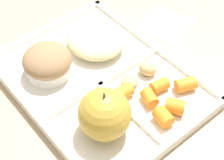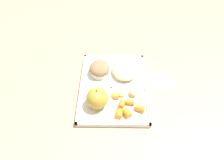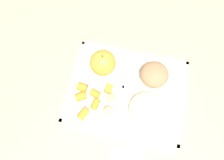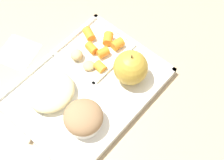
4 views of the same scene
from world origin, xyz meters
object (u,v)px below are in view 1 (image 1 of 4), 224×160
Objects in this scene: bran_muffin at (48,62)px; green_apple at (105,114)px; plastic_fork at (78,39)px; lunch_tray at (100,82)px.

green_apple is at bearing 180.00° from bran_muffin.
bran_muffin is 0.63× the size of plastic_fork.
lunch_tray is at bearing -34.21° from green_apple.
green_apple is 0.23m from plastic_fork.
plastic_fork is (0.04, -0.10, -0.03)m from bran_muffin.
green_apple is at bearing 154.89° from plastic_fork.
plastic_fork is (0.21, -0.10, -0.04)m from green_apple.
lunch_tray is 3.95× the size of green_apple.
plastic_fork is (0.12, -0.04, 0.01)m from lunch_tray.
bran_muffin is (0.08, 0.06, 0.03)m from lunch_tray.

